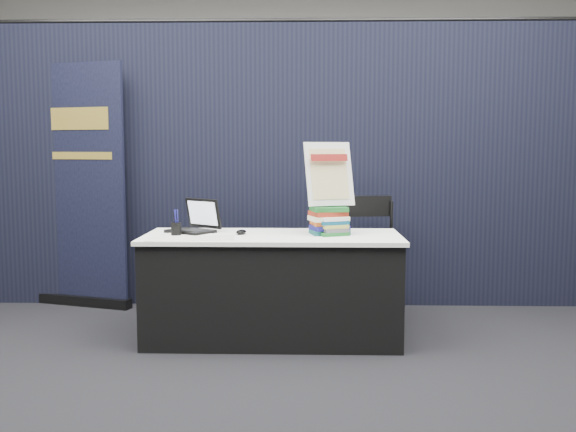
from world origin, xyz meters
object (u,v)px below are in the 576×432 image
Objects in this scene: pullup_banner at (82,200)px; info_sign at (329,175)px; laptop at (191,224)px; stacking_chair at (367,252)px; book_stack_short at (333,226)px; book_stack_tall at (329,220)px; display_table at (273,287)px.

info_sign is at bearing -6.48° from pullup_banner.
stacking_chair is (1.31, 0.41, -0.27)m from laptop.
book_stack_tall is at bearing 116.90° from book_stack_short.
book_stack_tall is 1.29× the size of book_stack_short.
laptop reaches higher than display_table.
laptop is at bearing -171.13° from stacking_chair.
info_sign is 0.48× the size of stacking_chair.
book_stack_tall is at bearing 4.31° from display_table.
pullup_banner reaches higher than book_stack_tall.
book_stack_tall reaches higher than display_table.
display_table is 0.61m from book_stack_short.
laptop is 1.36m from pullup_banner.
stacking_chair is (2.39, -0.41, -0.38)m from pullup_banner.
laptop is 1.44× the size of book_stack_tall.
stacking_chair reaches higher than book_stack_short.
pullup_banner is at bearing 156.11° from book_stack_tall.
stacking_chair reaches higher than book_stack_tall.
laptop is 0.42× the size of stacking_chair.
book_stack_short is at bearing -91.56° from info_sign.
laptop is at bearing 156.71° from info_sign.
stacking_chair reaches higher than display_table.
pullup_banner reaches higher than laptop.
laptop reaches higher than book_stack_short.
info_sign reaches higher than stacking_chair.
book_stack_short is (1.02, -0.15, 0.01)m from laptop.
laptop is 1.00m from book_stack_tall.
book_stack_tall is 0.29× the size of stacking_chair.
laptop reaches higher than stacking_chair.
stacking_chair is (0.32, 0.48, -0.63)m from info_sign.
book_stack_tall is at bearing 29.13° from laptop.
display_table is 1.85× the size of stacking_chair.
book_stack_short is 2.31m from pullup_banner.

